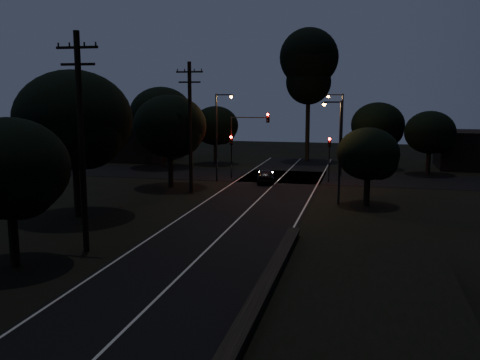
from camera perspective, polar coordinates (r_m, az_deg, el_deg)
The scene contains 20 objects.
road_surface at distance 41.66m, azimuth 2.24°, elevation -1.86°, with size 60.00×70.00×0.03m.
utility_pole_mid at distance 27.78m, azimuth -16.57°, elevation 4.17°, with size 2.20×0.30×11.00m.
utility_pole_far at distance 43.34m, azimuth -5.34°, elevation 5.83°, with size 2.20×0.30×10.50m.
tree_left_b at distance 26.30m, azimuth -23.23°, elevation 0.86°, with size 5.47×5.47×6.96m.
tree_left_c at distance 35.78m, azimuth -17.08°, elevation 5.86°, with size 7.54×7.54×9.52m.
tree_left_d at distance 45.89m, azimuth -7.30°, elevation 5.55°, with size 6.25×6.25×7.93m.
tree_far_nw at distance 61.32m, azimuth -2.49°, elevation 5.71°, with size 5.22×5.22×6.62m.
tree_far_w at distance 59.00m, azimuth -8.23°, elevation 6.85°, with size 6.87×6.87×8.75m.
tree_far_ne at distance 59.02m, azimuth 14.67°, elevation 5.59°, with size 5.62×5.62×7.11m.
tree_far_e at distance 56.42m, azimuth 19.79°, elevation 4.69°, with size 4.99×4.99×6.33m.
tree_right_a at distance 39.18m, azimuth 13.74°, elevation 2.57°, with size 4.44×4.44×5.64m.
tall_pine at distance 64.46m, azimuth 7.35°, elevation 12.02°, with size 6.88×6.88×15.63m.
building_left at distance 67.29m, azimuth -11.22°, elevation 4.07°, with size 10.00×8.00×4.40m, color black.
signal_left at distance 50.81m, azimuth -0.93°, elevation 3.36°, with size 0.28×0.35×4.10m.
signal_right at distance 49.38m, azimuth 9.50°, elevation 3.07°, with size 0.28×0.35×4.10m.
signal_mast at distance 50.30m, azimuth 0.94°, elevation 5.02°, with size 3.70×0.35×6.25m.
streetlight_a at distance 48.92m, azimuth -2.31°, elevation 5.25°, with size 1.66×0.26×8.00m.
streetlight_b at distance 53.19m, azimuth 10.60°, elevation 5.41°, with size 1.66×0.26×8.00m.
streetlight_c at distance 39.24m, azimuth 10.37°, elevation 3.72°, with size 1.46×0.26×7.50m.
car at distance 48.39m, azimuth 2.76°, elevation 0.46°, with size 1.55×3.84×1.31m, color black.
Camera 1 is at (7.76, -9.02, 7.97)m, focal length 40.00 mm.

